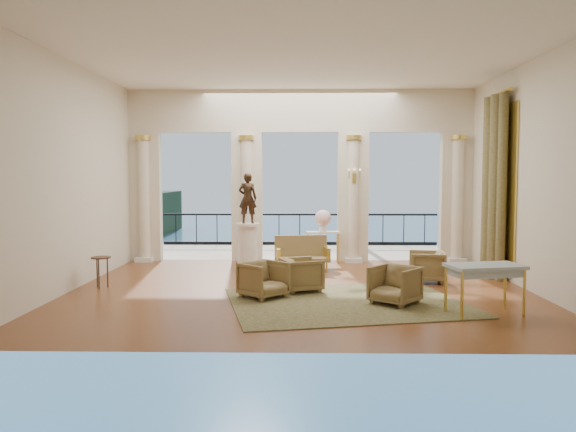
{
  "coord_description": "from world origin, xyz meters",
  "views": [
    {
      "loc": [
        -0.02,
        -10.99,
        2.24
      ],
      "look_at": [
        -0.25,
        0.6,
        1.43
      ],
      "focal_mm": 35.0,
      "sensor_mm": 36.0,
      "label": 1
    }
  ],
  "objects_px": {
    "armchair_b": "(395,283)",
    "armchair_d": "(302,273)",
    "game_table": "(485,270)",
    "settee": "(302,254)",
    "armchair_a": "(264,278)",
    "armchair_c": "(427,265)",
    "pedestal": "(248,248)",
    "statue": "(248,198)",
    "console_table": "(323,237)",
    "side_table": "(101,261)"
  },
  "relations": [
    {
      "from": "settee",
      "to": "console_table",
      "type": "distance_m",
      "value": 1.43
    },
    {
      "from": "armchair_c",
      "to": "game_table",
      "type": "xyz_separation_m",
      "value": [
        0.3,
        -2.79,
        0.37
      ]
    },
    {
      "from": "side_table",
      "to": "armchair_c",
      "type": "bearing_deg",
      "value": 6.69
    },
    {
      "from": "armchair_a",
      "to": "armchair_d",
      "type": "xyz_separation_m",
      "value": [
        0.71,
        0.58,
        -0.01
      ]
    },
    {
      "from": "armchair_d",
      "to": "game_table",
      "type": "distance_m",
      "value": 3.47
    },
    {
      "from": "side_table",
      "to": "statue",
      "type": "bearing_deg",
      "value": 39.06
    },
    {
      "from": "armchair_a",
      "to": "statue",
      "type": "xyz_separation_m",
      "value": [
        -0.57,
        3.07,
        1.36
      ]
    },
    {
      "from": "game_table",
      "to": "pedestal",
      "type": "bearing_deg",
      "value": 122.82
    },
    {
      "from": "armchair_b",
      "to": "armchair_a",
      "type": "bearing_deg",
      "value": -151.88
    },
    {
      "from": "armchair_c",
      "to": "pedestal",
      "type": "relative_size",
      "value": 0.64
    },
    {
      "from": "armchair_d",
      "to": "armchair_c",
      "type": "bearing_deg",
      "value": -89.35
    },
    {
      "from": "statue",
      "to": "console_table",
      "type": "relative_size",
      "value": 1.34
    },
    {
      "from": "armchair_c",
      "to": "statue",
      "type": "bearing_deg",
      "value": -102.02
    },
    {
      "from": "armchair_c",
      "to": "side_table",
      "type": "relative_size",
      "value": 1.15
    },
    {
      "from": "armchair_b",
      "to": "console_table",
      "type": "bearing_deg",
      "value": 142.39
    },
    {
      "from": "pedestal",
      "to": "side_table",
      "type": "relative_size",
      "value": 1.79
    },
    {
      "from": "armchair_b",
      "to": "settee",
      "type": "xyz_separation_m",
      "value": [
        -1.62,
        3.49,
        0.04
      ]
    },
    {
      "from": "settee",
      "to": "statue",
      "type": "distance_m",
      "value": 1.85
    },
    {
      "from": "settee",
      "to": "game_table",
      "type": "height_order",
      "value": "settee"
    },
    {
      "from": "armchair_d",
      "to": "settee",
      "type": "bearing_deg",
      "value": -20.92
    },
    {
      "from": "game_table",
      "to": "side_table",
      "type": "bearing_deg",
      "value": 151.79
    },
    {
      "from": "armchair_d",
      "to": "armchair_a",
      "type": "bearing_deg",
      "value": 108.81
    },
    {
      "from": "armchair_d",
      "to": "settee",
      "type": "height_order",
      "value": "settee"
    },
    {
      "from": "armchair_d",
      "to": "console_table",
      "type": "xyz_separation_m",
      "value": [
        0.57,
        3.71,
        0.31
      ]
    },
    {
      "from": "armchair_a",
      "to": "pedestal",
      "type": "distance_m",
      "value": 3.13
    },
    {
      "from": "armchair_a",
      "to": "statue",
      "type": "bearing_deg",
      "value": 55.22
    },
    {
      "from": "armchair_b",
      "to": "game_table",
      "type": "distance_m",
      "value": 1.54
    },
    {
      "from": "armchair_b",
      "to": "armchair_d",
      "type": "distance_m",
      "value": 1.95
    },
    {
      "from": "armchair_b",
      "to": "side_table",
      "type": "relative_size",
      "value": 1.18
    },
    {
      "from": "pedestal",
      "to": "statue",
      "type": "xyz_separation_m",
      "value": [
        0.0,
        -0.0,
        1.19
      ]
    },
    {
      "from": "armchair_b",
      "to": "statue",
      "type": "height_order",
      "value": "statue"
    },
    {
      "from": "game_table",
      "to": "console_table",
      "type": "bearing_deg",
      "value": 101.51
    },
    {
      "from": "side_table",
      "to": "armchair_a",
      "type": "bearing_deg",
      "value": -14.12
    },
    {
      "from": "console_table",
      "to": "game_table",
      "type": "bearing_deg",
      "value": -72.95
    },
    {
      "from": "armchair_c",
      "to": "armchair_d",
      "type": "bearing_deg",
      "value": -60.57
    },
    {
      "from": "pedestal",
      "to": "console_table",
      "type": "bearing_deg",
      "value": 33.42
    },
    {
      "from": "armchair_a",
      "to": "game_table",
      "type": "relative_size",
      "value": 0.57
    },
    {
      "from": "settee",
      "to": "armchair_a",
      "type": "bearing_deg",
      "value": -112.59
    },
    {
      "from": "armchair_c",
      "to": "pedestal",
      "type": "bearing_deg",
      "value": -102.02
    },
    {
      "from": "armchair_a",
      "to": "armchair_c",
      "type": "bearing_deg",
      "value": -19.65
    },
    {
      "from": "pedestal",
      "to": "armchair_b",
      "type": "bearing_deg",
      "value": -50.7
    },
    {
      "from": "armchair_a",
      "to": "armchair_b",
      "type": "bearing_deg",
      "value": -57.01
    },
    {
      "from": "armchair_c",
      "to": "armchair_b",
      "type": "bearing_deg",
      "value": -18.01
    },
    {
      "from": "settee",
      "to": "side_table",
      "type": "relative_size",
      "value": 2.11
    },
    {
      "from": "settee",
      "to": "armchair_b",
      "type": "bearing_deg",
      "value": -74.17
    },
    {
      "from": "statue",
      "to": "console_table",
      "type": "xyz_separation_m",
      "value": [
        1.85,
        1.22,
        -1.05
      ]
    },
    {
      "from": "armchair_a",
      "to": "console_table",
      "type": "bearing_deg",
      "value": 28.13
    },
    {
      "from": "pedestal",
      "to": "armchair_c",
      "type": "bearing_deg",
      "value": -20.17
    },
    {
      "from": "armchair_a",
      "to": "console_table",
      "type": "relative_size",
      "value": 0.83
    },
    {
      "from": "armchair_b",
      "to": "side_table",
      "type": "height_order",
      "value": "armchair_b"
    }
  ]
}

